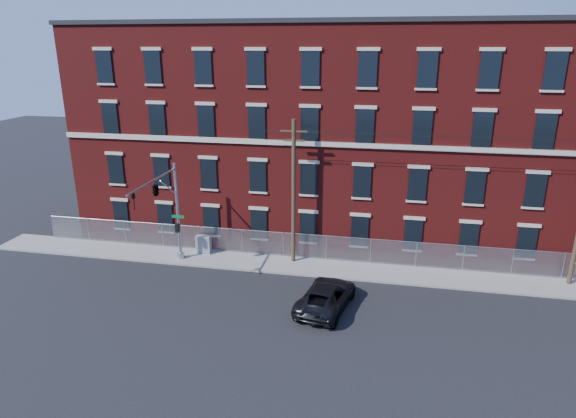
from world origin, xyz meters
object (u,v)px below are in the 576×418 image
Objects in this scene: utility_pole_near at (294,190)px; utility_cabinet at (204,244)px; pickup_truck at (326,296)px; traffic_signal_mast at (161,197)px.

utility_pole_near reaches higher than utility_cabinet.
utility_cabinet is (-6.72, 0.12, -4.56)m from utility_pole_near.
pickup_truck is at bearing -62.56° from utility_pole_near.
traffic_signal_mast is 8.70m from utility_pole_near.
traffic_signal_mast is at bearing -156.86° from utility_pole_near.
pickup_truck is at bearing -33.44° from utility_cabinet.
utility_cabinet is at bearing 70.14° from traffic_signal_mast.
utility_pole_near reaches higher than pickup_truck.
traffic_signal_mast is at bearing -0.92° from pickup_truck.
pickup_truck is 4.09× the size of utility_cabinet.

